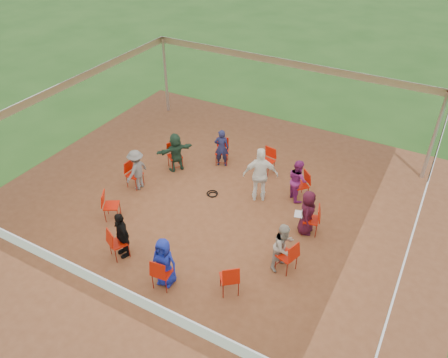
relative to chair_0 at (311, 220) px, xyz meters
The scene contains 25 objects.
ground 2.84m from the chair_0, 165.36° to the right, with size 80.00×80.00×0.00m, color #224C17.
dirt_patch 2.84m from the chair_0, 165.36° to the right, with size 13.00×13.00×0.00m, color brown.
tent 3.40m from the chair_0, 165.36° to the right, with size 10.33×10.33×3.00m.
chair_0 is the anchor object (origin of this frame).
chair_1 1.58m from the chair_0, 121.00° to the left, with size 0.42×0.44×0.90m, color red, non-canonical shape.
chair_2 3.03m from the chair_0, 137.37° to the left, with size 0.42×0.44×0.90m, color red, non-canonical shape.
chair_3 4.23m from the chair_0, 153.73° to the left, with size 0.42×0.44×0.90m, color red, non-canonical shape.
chair_4 5.10m from the chair_0, behind, with size 0.42×0.44×0.90m, color red, non-canonical shape.
chair_5 5.54m from the chair_0, behind, with size 0.42×0.44×0.90m, color red, non-canonical shape.
chair_6 5.54m from the chair_0, 157.18° to the right, with size 0.42×0.44×0.90m, color red, non-canonical shape.
chair_7 5.10m from the chair_0, 140.82° to the right, with size 0.42×0.44×0.90m, color red, non-canonical shape.
chair_8 4.23m from the chair_0, 124.45° to the right, with size 0.42×0.44×0.90m, color red, non-canonical shape.
chair_9 3.03m from the chair_0, 108.09° to the right, with size 0.42×0.44×0.90m, color red, non-canonical shape.
chair_10 1.58m from the chair_0, 91.73° to the right, with size 0.42×0.44×0.90m, color red, non-canonical shape.
person_seated_0 0.25m from the chair_0, 165.36° to the right, with size 0.65×0.37×1.34m, color #380D1E.
person_seated_1 1.56m from the chair_0, 125.27° to the left, with size 0.65×0.37×1.34m, color #842171.
person_seated_2 4.15m from the chair_0, 154.82° to the left, with size 0.49×0.32×1.34m, color #1A1E45.
person_seated_3 4.99m from the chair_0, behind, with size 1.24×0.46×1.34m, color #234331.
person_seated_4 5.43m from the chair_0, behind, with size 0.86×0.43×1.34m, color slate.
person_seated_5 4.99m from the chair_0, 141.39° to the right, with size 0.78×0.40×1.34m, color black.
person_seated_6 4.15m from the chair_0, 125.54° to the right, with size 0.65×0.37×1.34m, color #1524A0.
person_seated_7 1.56m from the chair_0, 95.99° to the right, with size 0.65×0.37×1.34m, color #9E988D.
standing_person 2.01m from the chair_0, 159.52° to the left, with size 1.03×0.53×1.76m, color white.
cable_coil 3.22m from the chair_0, behind, with size 0.43×0.43×0.03m.
laptop 0.34m from the chair_0, 165.36° to the right, with size 0.32×0.37×0.22m.
Camera 1 is at (5.01, -8.27, 8.15)m, focal length 35.00 mm.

